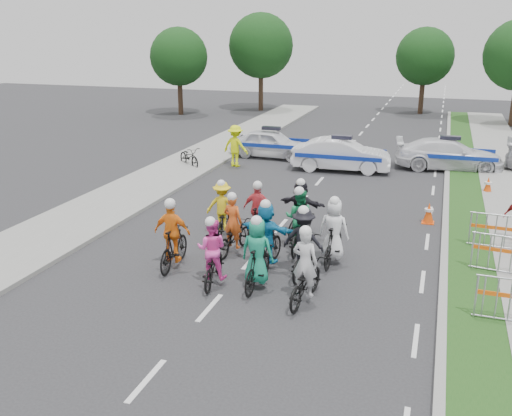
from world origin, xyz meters
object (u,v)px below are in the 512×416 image
(rider_7, at_px, (334,237))
(parked_bike, at_px, (189,157))
(rider_0, at_px, (305,277))
(rider_8, at_px, (299,227))
(rider_5, at_px, (266,239))
(marshal_hiviz, at_px, (236,146))
(rider_2, at_px, (212,259))
(rider_11, at_px, (301,212))
(tree_4, at_px, (425,56))
(barrier_1, at_px, (511,258))
(tree_0, at_px, (179,57))
(rider_6, at_px, (233,233))
(tree_3, at_px, (261,46))
(cone_1, at_px, (488,186))
(police_car_0, at_px, (271,144))
(barrier_2, at_px, (505,234))
(rider_4, at_px, (303,248))
(rider_10, at_px, (223,213))
(police_car_2, at_px, (449,154))
(cone_0, at_px, (429,213))
(rider_9, at_px, (258,217))
(police_car_1, at_px, (341,155))
(rider_3, at_px, (173,241))
(rider_1, at_px, (257,260))

(rider_7, bearing_deg, parked_bike, -43.94)
(rider_0, height_order, rider_8, rider_8)
(rider_5, bearing_deg, marshal_hiviz, -56.64)
(rider_2, xyz_separation_m, rider_11, (1.25, 4.06, 0.11))
(rider_5, bearing_deg, rider_7, -144.43)
(parked_bike, relative_size, tree_4, 0.28)
(barrier_1, distance_m, tree_0, 31.94)
(rider_6, xyz_separation_m, marshal_hiviz, (-3.65, 10.12, 0.36))
(parked_bike, xyz_separation_m, tree_3, (-2.68, 19.27, 4.42))
(rider_0, height_order, cone_1, rider_0)
(rider_0, height_order, marshal_hiviz, marshal_hiviz)
(police_car_0, bearing_deg, barrier_2, -131.54)
(rider_4, bearing_deg, rider_5, -7.51)
(marshal_hiviz, bearing_deg, rider_5, 125.05)
(rider_4, bearing_deg, rider_10, -33.38)
(rider_8, bearing_deg, police_car_2, -110.41)
(rider_5, distance_m, rider_7, 1.85)
(rider_4, height_order, barrier_1, rider_4)
(police_car_2, distance_m, cone_0, 8.16)
(police_car_0, height_order, cone_0, police_car_0)
(police_car_2, distance_m, tree_0, 22.84)
(tree_3, distance_m, tree_4, 12.19)
(rider_9, distance_m, barrier_2, 7.12)
(rider_11, distance_m, cone_0, 4.52)
(rider_8, distance_m, police_car_1, 10.09)
(rider_6, distance_m, barrier_1, 7.38)
(cone_0, distance_m, tree_4, 26.49)
(rider_8, relative_size, cone_0, 2.77)
(rider_6, bearing_deg, cone_1, -119.27)
(rider_3, height_order, barrier_1, rider_3)
(rider_3, relative_size, marshal_hiviz, 1.02)
(rider_8, bearing_deg, rider_10, -14.19)
(marshal_hiviz, distance_m, barrier_1, 14.57)
(rider_5, height_order, tree_3, tree_3)
(rider_2, bearing_deg, rider_1, 176.69)
(rider_11, bearing_deg, rider_7, 137.59)
(rider_10, relative_size, barrier_2, 0.91)
(rider_2, distance_m, cone_1, 12.94)
(rider_7, height_order, rider_10, rider_7)
(rider_2, relative_size, rider_8, 0.95)
(rider_7, xyz_separation_m, rider_10, (-3.70, 1.21, -0.06))
(rider_4, height_order, rider_5, rider_5)
(rider_4, relative_size, rider_6, 1.02)
(rider_1, xyz_separation_m, rider_8, (0.36, 2.75, -0.02))
(barrier_2, distance_m, tree_3, 30.86)
(tree_3, bearing_deg, marshal_hiviz, -75.77)
(rider_8, distance_m, marshal_hiviz, 10.80)
(tree_3, bearing_deg, rider_3, -76.58)
(rider_6, bearing_deg, rider_7, -167.20)
(rider_0, xyz_separation_m, parked_bike, (-8.32, 11.72, -0.17))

